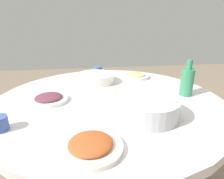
{
  "coord_description": "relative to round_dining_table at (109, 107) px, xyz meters",
  "views": [
    {
      "loc": [
        -0.13,
        -1.08,
        1.19
      ],
      "look_at": [
        0.02,
        0.01,
        0.79
      ],
      "focal_mm": 29.95,
      "sensor_mm": 36.0,
      "label": 1
    }
  ],
  "objects": [
    {
      "name": "round_dining_table",
      "position": [
        0.0,
        0.0,
        0.0
      ],
      "size": [
        1.39,
        1.39,
        0.75
      ],
      "color": "#99999E",
      "rests_on": "ground"
    },
    {
      "name": "rice_bowl",
      "position": [
        0.15,
        -0.29,
        0.12
      ],
      "size": [
        0.3,
        0.3,
        0.1
      ],
      "color": "#B2B5BA",
      "rests_on": "round_dining_table"
    },
    {
      "name": "soup_bowl",
      "position": [
        -0.07,
        0.31,
        0.1
      ],
      "size": [
        0.29,
        0.29,
        0.07
      ],
      "color": "white",
      "rests_on": "round_dining_table"
    },
    {
      "name": "dish_eggplant",
      "position": [
        -0.36,
        -0.03,
        0.09
      ],
      "size": [
        0.22,
        0.22,
        0.04
      ],
      "color": "white",
      "rests_on": "round_dining_table"
    },
    {
      "name": "dish_stirfry",
      "position": [
        -0.13,
        -0.5,
        0.09
      ],
      "size": [
        0.24,
        0.24,
        0.05
      ],
      "color": "silver",
      "rests_on": "round_dining_table"
    },
    {
      "name": "dish_noodles",
      "position": [
        0.28,
        0.4,
        0.09
      ],
      "size": [
        0.24,
        0.24,
        0.04
      ],
      "color": "silver",
      "rests_on": "round_dining_table"
    },
    {
      "name": "green_bottle",
      "position": [
        0.49,
        -0.04,
        0.16
      ],
      "size": [
        0.08,
        0.08,
        0.23
      ],
      "color": "#317E55",
      "rests_on": "round_dining_table"
    },
    {
      "name": "tea_cup_near",
      "position": [
        -0.02,
        0.55,
        0.11
      ],
      "size": [
        0.07,
        0.07,
        0.07
      ],
      "primitive_type": "cylinder",
      "color": "#36578E",
      "rests_on": "round_dining_table"
    }
  ]
}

